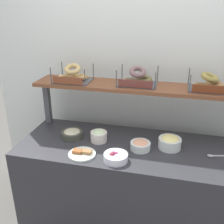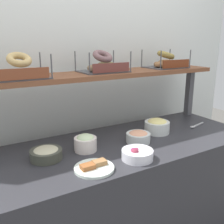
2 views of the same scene
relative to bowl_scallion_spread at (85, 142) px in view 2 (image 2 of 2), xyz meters
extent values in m
cube|color=silver|center=(0.27, 0.53, 0.30)|extent=(3.01, 0.06, 2.40)
cube|color=#2D2D33|center=(0.27, -0.02, -0.48)|extent=(1.81, 0.70, 0.85)
cube|color=#4C4C51|center=(1.11, 0.25, 0.15)|extent=(0.05, 0.05, 0.40)
cube|color=brown|center=(0.27, 0.25, 0.36)|extent=(1.77, 0.32, 0.03)
cylinder|color=white|center=(0.00, 0.00, -0.01)|extent=(0.14, 0.14, 0.08)
ellipsoid|color=beige|center=(0.00, 0.00, 0.02)|extent=(0.11, 0.11, 0.06)
cylinder|color=silver|center=(0.57, 0.02, -0.01)|extent=(0.18, 0.18, 0.08)
ellipsoid|color=#F7E78A|center=(0.57, 0.02, 0.03)|extent=(0.14, 0.14, 0.06)
cylinder|color=silver|center=(0.35, -0.05, -0.02)|extent=(0.16, 0.16, 0.06)
ellipsoid|color=#EFA47F|center=(0.35, -0.05, 0.00)|extent=(0.12, 0.12, 0.04)
cylinder|color=white|center=(0.20, -0.25, -0.02)|extent=(0.18, 0.18, 0.06)
sphere|color=#8A2C5C|center=(0.18, -0.25, 0.00)|extent=(0.04, 0.04, 0.04)
sphere|color=#9E375C|center=(0.20, -0.24, 0.00)|extent=(0.03, 0.03, 0.03)
sphere|color=maroon|center=(0.18, -0.26, 0.00)|extent=(0.05, 0.05, 0.05)
cylinder|color=#424439|center=(-0.24, 0.01, -0.02)|extent=(0.18, 0.18, 0.06)
ellipsoid|color=beige|center=(-0.24, 0.01, 0.00)|extent=(0.14, 0.14, 0.04)
cylinder|color=white|center=(-0.06, -0.24, -0.04)|extent=(0.21, 0.21, 0.01)
cube|color=#98562B|center=(-0.10, -0.24, -0.02)|extent=(0.07, 0.05, 0.02)
cube|color=#9A6D42|center=(-0.03, -0.23, -0.02)|extent=(0.07, 0.05, 0.02)
cube|color=#B7B7BC|center=(0.96, -0.01, -0.05)|extent=(0.14, 0.04, 0.01)
ellipsoid|color=#B7B7BC|center=(0.88, -0.03, -0.04)|extent=(0.04, 0.03, 0.01)
cube|color=#4C4C51|center=(-0.29, 0.23, 0.38)|extent=(0.31, 0.24, 0.01)
cylinder|color=#4C4C51|center=(-0.14, 0.11, 0.45)|extent=(0.01, 0.01, 0.14)
cylinder|color=#4C4C51|center=(-0.14, 0.34, 0.45)|extent=(0.01, 0.01, 0.14)
cube|color=brown|center=(-0.29, 0.11, 0.42)|extent=(0.26, 0.01, 0.06)
torus|color=tan|center=(-0.35, 0.20, 0.41)|extent=(0.17, 0.17, 0.05)
torus|color=tan|center=(-0.25, 0.26, 0.41)|extent=(0.20, 0.20, 0.05)
torus|color=tan|center=(-0.29, 0.23, 0.49)|extent=(0.16, 0.16, 0.09)
cube|color=#4C4C51|center=(0.27, 0.27, 0.38)|extent=(0.32, 0.24, 0.01)
cylinder|color=#4C4C51|center=(0.11, 0.15, 0.45)|extent=(0.01, 0.01, 0.14)
cylinder|color=#4C4C51|center=(0.42, 0.15, 0.45)|extent=(0.01, 0.01, 0.14)
cylinder|color=#4C4C51|center=(0.11, 0.38, 0.45)|extent=(0.01, 0.01, 0.14)
cylinder|color=#4C4C51|center=(0.42, 0.38, 0.45)|extent=(0.01, 0.01, 0.14)
cube|color=brown|center=(0.27, 0.15, 0.42)|extent=(0.27, 0.01, 0.06)
torus|color=#81664B|center=(0.21, 0.24, 0.41)|extent=(0.19, 0.19, 0.05)
torus|color=olive|center=(0.31, 0.30, 0.41)|extent=(0.20, 0.20, 0.06)
torus|color=#7A595B|center=(0.27, 0.27, 0.49)|extent=(0.17, 0.17, 0.09)
cube|color=#4C4C51|center=(0.83, 0.26, 0.38)|extent=(0.31, 0.24, 0.01)
cylinder|color=#4C4C51|center=(0.68, 0.14, 0.45)|extent=(0.01, 0.01, 0.14)
cylinder|color=#4C4C51|center=(0.98, 0.14, 0.45)|extent=(0.01, 0.01, 0.14)
cylinder|color=#4C4C51|center=(0.68, 0.37, 0.45)|extent=(0.01, 0.01, 0.14)
cylinder|color=#4C4C51|center=(0.98, 0.37, 0.45)|extent=(0.01, 0.01, 0.14)
cube|color=maroon|center=(0.83, 0.14, 0.42)|extent=(0.26, 0.01, 0.06)
torus|color=#9B6C44|center=(0.77, 0.23, 0.41)|extent=(0.16, 0.16, 0.05)
torus|color=#A97748|center=(0.88, 0.29, 0.41)|extent=(0.20, 0.20, 0.05)
torus|color=olive|center=(0.83, 0.26, 0.48)|extent=(0.18, 0.18, 0.08)
camera|label=1|loc=(0.56, -1.82, 1.00)|focal=41.72mm
camera|label=2|loc=(-0.59, -1.32, 0.59)|focal=41.19mm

